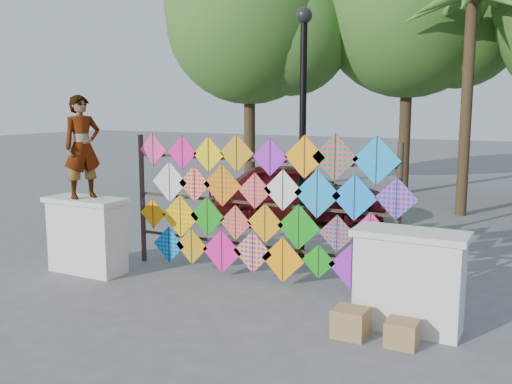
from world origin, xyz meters
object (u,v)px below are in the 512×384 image
kite_rack (260,207)px  lamppost (303,112)px  vendor_woman (82,147)px  sedan (297,192)px

kite_rack → lamppost: lamppost is taller
kite_rack → vendor_woman: (-2.84, -0.93, 0.92)m
vendor_woman → sedan: vendor_woman is taller
vendor_woman → sedan: bearing=8.4°
vendor_woman → lamppost: (3.01, 2.20, 0.56)m
kite_rack → sedan: bearing=106.4°
sedan → lamppost: 4.11m
vendor_woman → lamppost: size_ratio=0.38×
kite_rack → lamppost: 1.96m
kite_rack → vendor_woman: size_ratio=2.90×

